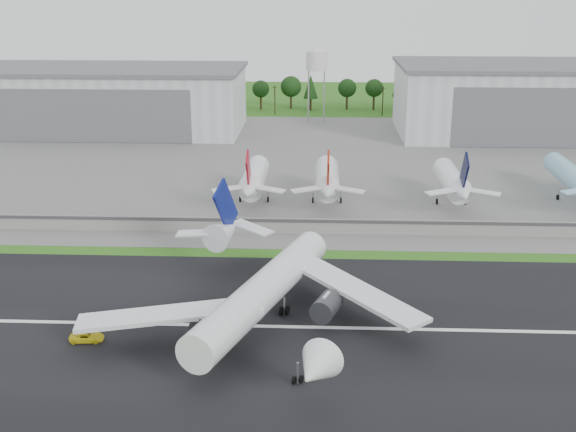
{
  "coord_description": "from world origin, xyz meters",
  "views": [
    {
      "loc": [
        -3.74,
        -94.59,
        53.48
      ],
      "look_at": [
        -9.62,
        40.0,
        9.0
      ],
      "focal_mm": 45.0,
      "sensor_mm": 36.0,
      "label": 1
    }
  ],
  "objects_px": {
    "parked_jet_navy": "(454,183)",
    "parked_jet_red_a": "(253,180)",
    "ground_vehicle": "(87,337)",
    "parked_jet_red_b": "(327,180)",
    "main_airliner": "(263,300)",
    "parked_jet_skyblue": "(576,179)"
  },
  "relations": [
    {
      "from": "parked_jet_navy",
      "to": "ground_vehicle",
      "type": "bearing_deg",
      "value": -133.25
    },
    {
      "from": "parked_jet_skyblue",
      "to": "parked_jet_red_a",
      "type": "bearing_deg",
      "value": -176.45
    },
    {
      "from": "main_airliner",
      "to": "parked_jet_red_b",
      "type": "distance_m",
      "value": 67.84
    },
    {
      "from": "ground_vehicle",
      "to": "parked_jet_navy",
      "type": "distance_m",
      "value": 100.0
    },
    {
      "from": "parked_jet_red_a",
      "to": "parked_jet_navy",
      "type": "xyz_separation_m",
      "value": [
        49.08,
        -0.01,
        -0.07
      ]
    },
    {
      "from": "ground_vehicle",
      "to": "parked_jet_red_a",
      "type": "height_order",
      "value": "parked_jet_red_a"
    },
    {
      "from": "ground_vehicle",
      "to": "parked_jet_skyblue",
      "type": "height_order",
      "value": "parked_jet_skyblue"
    },
    {
      "from": "parked_jet_navy",
      "to": "parked_jet_red_b",
      "type": "bearing_deg",
      "value": 179.96
    },
    {
      "from": "ground_vehicle",
      "to": "main_airliner",
      "type": "bearing_deg",
      "value": -83.41
    },
    {
      "from": "main_airliner",
      "to": "parked_jet_red_a",
      "type": "distance_m",
      "value": 67.42
    },
    {
      "from": "main_airliner",
      "to": "parked_jet_red_a",
      "type": "relative_size",
      "value": 1.84
    },
    {
      "from": "parked_jet_navy",
      "to": "parked_jet_skyblue",
      "type": "bearing_deg",
      "value": 9.1
    },
    {
      "from": "parked_jet_navy",
      "to": "parked_jet_red_a",
      "type": "bearing_deg",
      "value": 179.99
    },
    {
      "from": "main_airliner",
      "to": "parked_jet_red_b",
      "type": "xyz_separation_m",
      "value": [
        10.65,
        66.98,
        1.36
      ]
    },
    {
      "from": "ground_vehicle",
      "to": "parked_jet_red_a",
      "type": "xyz_separation_m",
      "value": [
        19.35,
        72.74,
        5.35
      ]
    },
    {
      "from": "ground_vehicle",
      "to": "parked_jet_navy",
      "type": "bearing_deg",
      "value": -48.74
    },
    {
      "from": "parked_jet_red_b",
      "to": "parked_jet_navy",
      "type": "height_order",
      "value": "parked_jet_red_b"
    },
    {
      "from": "parked_jet_red_a",
      "to": "main_airliner",
      "type": "bearing_deg",
      "value": -83.51
    },
    {
      "from": "ground_vehicle",
      "to": "parked_jet_red_a",
      "type": "relative_size",
      "value": 0.17
    },
    {
      "from": "parked_jet_red_b",
      "to": "parked_jet_navy",
      "type": "xyz_separation_m",
      "value": [
        30.81,
        -0.02,
        -0.13
      ]
    },
    {
      "from": "parked_jet_red_b",
      "to": "parked_jet_skyblue",
      "type": "relative_size",
      "value": 0.84
    },
    {
      "from": "parked_jet_skyblue",
      "to": "ground_vehicle",
      "type": "bearing_deg",
      "value": -142.03
    }
  ]
}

